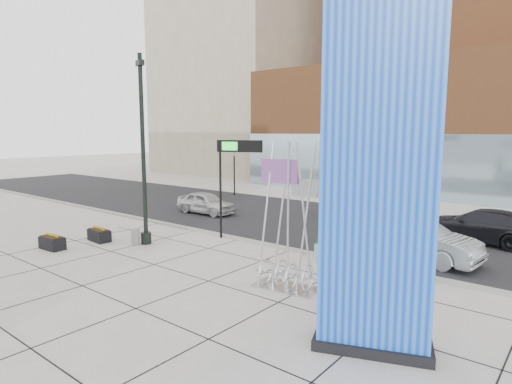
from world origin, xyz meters
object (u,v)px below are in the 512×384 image
Objects in this scene: car_white_west at (206,203)px; car_silver_mid at (415,239)px; public_art_sculpture at (287,251)px; blue_pylon at (379,165)px; overhead_street_sign at (233,155)px; concrete_bollard at (135,237)px; lamp_post at (144,168)px.

car_white_west is 13.80m from car_silver_mid.
public_art_sculpture reaches higher than car_silver_mid.
overhead_street_sign is at bearing 128.15° from blue_pylon.
blue_pylon reaches higher than overhead_street_sign.
concrete_bollard is 0.16× the size of overhead_street_sign.
concrete_bollard is at bearing -118.25° from lamp_post.
lamp_post is at bearing 168.22° from public_art_sculpture.
overhead_street_sign is at bearing 112.64° from car_silver_mid.
car_silver_mid is (10.80, 5.72, 0.45)m from concrete_bollard.
lamp_post is at bearing -150.05° from overhead_street_sign.
public_art_sculpture is 7.30m from overhead_street_sign.
blue_pylon is at bearing -161.81° from car_silver_mid.
concrete_bollard is at bearing -160.70° from car_white_west.
lamp_post is 1.70× the size of car_silver_mid.
public_art_sculpture is (-3.86, 1.98, -3.13)m from blue_pylon.
overhead_street_sign is (-9.50, 5.65, -0.30)m from blue_pylon.
car_silver_mid is (10.57, 5.29, -2.68)m from lamp_post.
concrete_bollard is 0.15× the size of car_silver_mid.
car_white_west is at bearing 126.87° from blue_pylon.
overhead_street_sign is 1.18× the size of car_white_west.
public_art_sculpture is (8.38, -0.67, -2.24)m from lamp_post.
blue_pylon is 12.56m from lamp_post.
overhead_street_sign is (2.75, 3.00, 0.58)m from lamp_post.
lamp_post is at bearing 122.92° from car_silver_mid.
car_white_west reaches higher than concrete_bollard.
concrete_bollard is at bearing 124.23° from car_silver_mid.
public_art_sculpture is 0.96× the size of car_silver_mid.
blue_pylon reaches higher than public_art_sculpture.
blue_pylon is 5.34m from public_art_sculpture.
lamp_post is at bearing 61.75° from concrete_bollard.
car_white_west is at bearing 114.15° from lamp_post.
lamp_post is 4.11m from overhead_street_sign.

